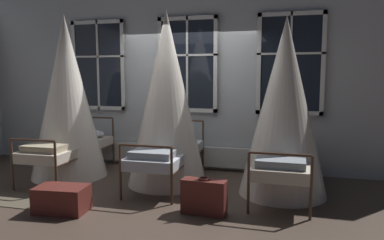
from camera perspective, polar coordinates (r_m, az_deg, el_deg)
ground at (r=6.04m, az=-3.58°, el=-9.78°), size 20.41×20.41×0.00m
back_wall_with_windows at (r=6.91m, az=-0.45°, el=6.23°), size 8.62×0.10×3.31m
window_bank at (r=6.82m, az=-0.72°, el=2.14°), size 4.75×0.10×2.72m
cot_first at (r=6.63m, az=-18.68°, el=2.93°), size 1.27×1.92×2.74m
cot_second at (r=5.84m, az=-3.90°, el=2.83°), size 1.27×1.92×2.75m
cot_third at (r=5.47m, az=14.03°, el=1.44°), size 1.27×1.91×2.57m
rug_first at (r=5.83m, az=-25.63°, el=-11.01°), size 0.81×0.58×0.01m
suitcase_dark at (r=4.73m, az=1.86°, el=-11.73°), size 0.57×0.25×0.47m
travel_trunk at (r=5.09m, az=-19.40°, el=-11.41°), size 0.68×0.47×0.33m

